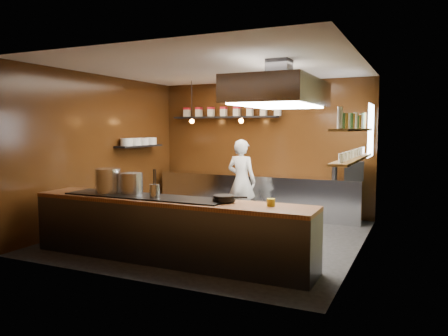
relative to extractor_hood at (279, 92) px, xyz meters
The scene contains 26 objects.
floor 2.85m from the extractor_hood, 162.90° to the left, with size 5.00×5.00×0.00m, color black.
back_wall 3.33m from the extractor_hood, 114.15° to the left, with size 5.00×5.00×0.00m, color black.
left_wall 3.95m from the extractor_hood, behind, with size 5.00×5.00×0.00m, color black.
right_wall 1.62m from the extractor_hood, 18.43° to the left, with size 5.00×5.00×0.00m, color #4F502D.
ceiling 1.45m from the extractor_hood, 162.90° to the left, with size 5.00×5.00×0.00m, color silver.
window_pane 2.47m from the extractor_hood, 61.29° to the left, with size 1.00×1.00×0.00m, color white.
prep_counter 3.54m from the extractor_hood, 116.83° to the left, with size 4.60×0.65×0.90m, color silver.
pass_counter 2.70m from the extractor_hood, 137.38° to the right, with size 4.40×0.72×0.94m.
tin_shelf 3.54m from the extractor_hood, 128.56° to the left, with size 2.60×0.26×0.04m, color black.
plate_shelf 4.02m from the extractor_hood, 158.96° to the left, with size 0.30×1.40×0.04m, color black.
bottle_shelf_upper 1.38m from the extractor_hood, 33.94° to the left, with size 0.26×2.80×0.04m, color brown.
bottle_shelf_lower 1.64m from the extractor_hood, 33.94° to the left, with size 0.26×2.80×0.04m, color brown.
extractor_hood is the anchor object (origin of this frame).
pendant_left 3.44m from the extractor_hood, 142.13° to the left, with size 0.10×0.10×0.95m.
pendant_right 2.60m from the extractor_hood, 125.54° to the left, with size 0.10×0.10×0.95m.
storage_tins 3.44m from the extractor_hood, 126.60° to the left, with size 2.43×0.13×0.22m.
plate_stacks 3.99m from the extractor_hood, 158.96° to the left, with size 0.26×1.16×0.16m.
bottles 1.33m from the extractor_hood, 33.94° to the left, with size 0.06×2.66×0.24m.
wine_glasses 1.59m from the extractor_hood, 33.94° to the left, with size 0.07×2.37×0.13m.
stockpot_large 2.99m from the extractor_hood, 153.14° to the right, with size 0.39×0.39×0.38m, color silver.
stockpot_small 2.68m from the extractor_hood, 151.02° to the right, with size 0.34×0.34×0.32m, color #B3B5BA.
utensil_crock 2.43m from the extractor_hood, 138.88° to the right, with size 0.15×0.15×0.19m, color #B0B3B8.
frying_pan 1.94m from the extractor_hood, 110.25° to the right, with size 0.48×0.32×0.08m.
butter_jar 1.93m from the extractor_hood, 76.85° to the right, with size 0.11×0.11×0.10m, color yellow.
espresso_machine 3.03m from the extractor_hood, 72.65° to the left, with size 0.38×0.36×0.38m, color black.
chef 2.70m from the extractor_hood, 127.96° to the left, with size 0.63×0.41×1.72m, color silver.
Camera 1 is at (3.38, -6.96, 1.95)m, focal length 35.00 mm.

